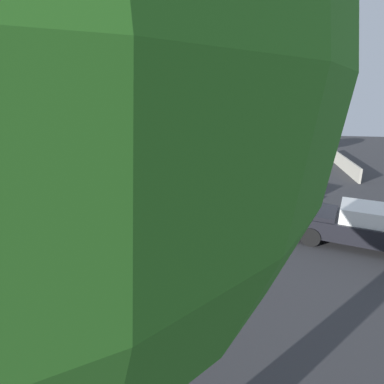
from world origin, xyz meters
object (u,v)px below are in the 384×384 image
lawn_chair_by_car (214,241)px  oak_tree_left (249,113)px  spectator_seated (268,202)px  utility_pole (31,121)px  spectator_standing (147,175)px  classic_hot_rod (358,225)px  lawn_chair_spare (262,188)px  lawn_chair_near_truck (266,204)px  vintage_fire_truck (196,191)px

lawn_chair_by_car → oak_tree_left: bearing=-2.9°
spectator_seated → utility_pole: 14.00m
spectator_seated → spectator_standing: 6.70m
classic_hot_rod → lawn_chair_spare: size_ratio=4.62×
lawn_chair_spare → spectator_seated: (-2.49, -0.19, 0.11)m
lawn_chair_by_car → spectator_standing: bearing=33.2°
lawn_chair_near_truck → utility_pole: 13.92m
vintage_fire_truck → spectator_standing: bearing=44.5°
lawn_chair_near_truck → oak_tree_left: oak_tree_left is taller
lawn_chair_near_truck → spectator_seated: (-0.11, -0.08, 0.11)m
lawn_chair_near_truck → lawn_chair_by_car: size_ratio=1.00×
lawn_chair_near_truck → oak_tree_left: 12.36m
lawn_chair_near_truck → spectator_seated: spectator_seated is taller
classic_hot_rod → utility_pole: size_ratio=0.68×
lawn_chair_near_truck → utility_pole: bearing=75.3°
spectator_standing → vintage_fire_truck: bearing=-135.5°
lawn_chair_near_truck → oak_tree_left: (11.93, 0.99, 3.08)m
vintage_fire_truck → lawn_chair_by_car: (-3.36, -1.15, -0.61)m
lawn_chair_spare → spectator_seated: spectator_seated is taller
vintage_fire_truck → lawn_chair_spare: (3.03, -2.85, -0.61)m
vintage_fire_truck → oak_tree_left: size_ratio=1.16×
spectator_seated → oak_tree_left: (12.04, 1.07, 2.97)m
lawn_chair_near_truck → spectator_standing: spectator_standing is taller
vintage_fire_truck → lawn_chair_near_truck: (0.64, -2.96, -0.61)m
lawn_chair_near_truck → utility_pole: utility_pole is taller
classic_hot_rod → lawn_chair_near_truck: 3.73m
utility_pole → vintage_fire_truck: bearing=-111.9°
lawn_chair_near_truck → lawn_chair_by_car: (-4.01, 1.81, 0.00)m
lawn_chair_by_car → utility_pole: (7.46, 11.35, 2.99)m
classic_hot_rod → spectator_seated: (2.07, 2.95, -0.05)m
spectator_seated → utility_pole: (3.56, 13.23, 2.89)m
lawn_chair_spare → oak_tree_left: (9.54, 0.88, 3.08)m
classic_hot_rod → lawn_chair_near_truck: (2.18, 3.02, -0.16)m
lawn_chair_near_truck → lawn_chair_by_car: same height
spectator_seated → vintage_fire_truck: bearing=100.0°
classic_hot_rod → lawn_chair_spare: bearing=34.5°
vintage_fire_truck → lawn_chair_spare: size_ratio=6.00×
classic_hot_rod → lawn_chair_spare: 5.54m
spectator_seated → spectator_standing: size_ratio=0.77×
spectator_standing → lawn_chair_by_car: bearing=-146.8°
spectator_standing → classic_hot_rod: bearing=-117.3°
lawn_chair_spare → spectator_seated: bearing=-175.7°
lawn_chair_by_car → spectator_standing: (6.53, 4.27, 0.37)m
spectator_seated → classic_hot_rod: bearing=-125.1°
lawn_chair_spare → classic_hot_rod: bearing=-145.5°
lawn_chair_by_car → utility_pole: utility_pole is taller
spectator_seated → lawn_chair_near_truck: bearing=36.9°
vintage_fire_truck → spectator_seated: 3.12m
spectator_standing → oak_tree_left: (9.40, -5.08, 2.70)m
lawn_chair_by_car → classic_hot_rod: bearing=-69.3°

